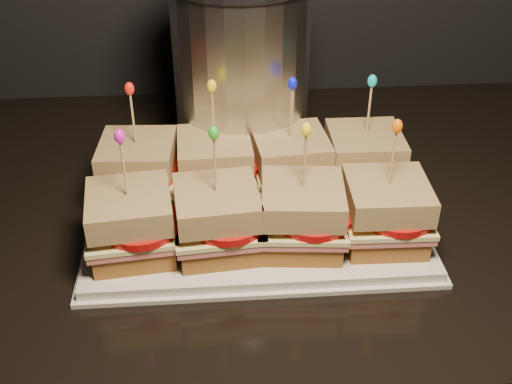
{
  "coord_description": "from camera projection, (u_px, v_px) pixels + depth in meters",
  "views": [
    {
      "loc": [
        -0.44,
        0.92,
        1.4
      ],
      "look_at": [
        -0.38,
        1.58,
        0.96
      ],
      "focal_mm": 45.0,
      "sensor_mm": 36.0,
      "label": 1
    }
  ],
  "objects": [
    {
      "name": "sandwich_4_tomato",
      "position": [
        141.0,
        224.0,
        0.74
      ],
      "size": [
        0.09,
        0.09,
        0.01
      ],
      "primitive_type": "cylinder",
      "color": "red",
      "rests_on": "sandwich_4_cheese"
    },
    {
      "name": "sandwich_1_bread_top",
      "position": [
        214.0,
        150.0,
        0.84
      ],
      "size": [
        0.1,
        0.1,
        0.03
      ],
      "primitive_type": "cube",
      "rotation": [
        0.0,
        0.0,
        0.04
      ],
      "color": "brown",
      "rests_on": "sandwich_1_tomato"
    },
    {
      "name": "sandwich_6_frill",
      "position": [
        306.0,
        130.0,
        0.69
      ],
      "size": [
        0.01,
        0.01,
        0.02
      ],
      "primitive_type": "ellipsoid",
      "color": "yellow",
      "rests_on": "sandwich_6_pick"
    },
    {
      "name": "sandwich_0_bread_top",
      "position": [
        137.0,
        153.0,
        0.83
      ],
      "size": [
        0.1,
        0.1,
        0.03
      ],
      "primitive_type": "cube",
      "rotation": [
        0.0,
        0.0,
        -0.07
      ],
      "color": "brown",
      "rests_on": "sandwich_0_tomato"
    },
    {
      "name": "sandwich_1_ham",
      "position": [
        215.0,
        173.0,
        0.86
      ],
      "size": [
        0.11,
        0.1,
        0.01
      ],
      "primitive_type": "cube",
      "rotation": [
        0.0,
        0.0,
        0.04
      ],
      "color": "#C45957",
      "rests_on": "sandwich_1_bread_bot"
    },
    {
      "name": "sandwich_6_ham",
      "position": [
        302.0,
        223.0,
        0.76
      ],
      "size": [
        0.11,
        0.11,
        0.01
      ],
      "primitive_type": "cube",
      "rotation": [
        0.0,
        0.0,
        -0.09
      ],
      "color": "#C45957",
      "rests_on": "sandwich_6_bread_bot"
    },
    {
      "name": "platter",
      "position": [
        256.0,
        221.0,
        0.83
      ],
      "size": [
        0.42,
        0.26,
        0.02
      ],
      "primitive_type": "cube",
      "color": "white",
      "rests_on": "granite_slab"
    },
    {
      "name": "sandwich_4_cheese",
      "position": [
        132.0,
        226.0,
        0.75
      ],
      "size": [
        0.11,
        0.11,
        0.01
      ],
      "primitive_type": "cube",
      "rotation": [
        0.0,
        0.0,
        0.11
      ],
      "color": "#F4EB92",
      "rests_on": "sandwich_4_ham"
    },
    {
      "name": "sandwich_7_bread_top",
      "position": [
        388.0,
        195.0,
        0.75
      ],
      "size": [
        0.1,
        0.1,
        0.03
      ],
      "primitive_type": "cube",
      "rotation": [
        0.0,
        0.0,
        -0.03
      ],
      "color": "brown",
      "rests_on": "sandwich_7_tomato"
    },
    {
      "name": "sandwich_0_cheese",
      "position": [
        139.0,
        172.0,
        0.85
      ],
      "size": [
        0.11,
        0.11,
        0.01
      ],
      "primitive_type": "cube",
      "rotation": [
        0.0,
        0.0,
        -0.07
      ],
      "color": "#F4EB92",
      "rests_on": "sandwich_0_ham"
    },
    {
      "name": "granite_slab",
      "position": [
        494.0,
        193.0,
        0.93
      ],
      "size": [
        2.51,
        0.7,
        0.03
      ],
      "primitive_type": "cube",
      "color": "black",
      "rests_on": "cabinet"
    },
    {
      "name": "sandwich_0_ham",
      "position": [
        140.0,
        176.0,
        0.85
      ],
      "size": [
        0.11,
        0.11,
        0.01
      ],
      "primitive_type": "cube",
      "rotation": [
        0.0,
        0.0,
        -0.07
      ],
      "color": "#C45957",
      "rests_on": "sandwich_0_bread_bot"
    },
    {
      "name": "sandwich_1_tomato",
      "position": [
        224.0,
        166.0,
        0.84
      ],
      "size": [
        0.09,
        0.09,
        0.01
      ],
      "primitive_type": "cylinder",
      "color": "red",
      "rests_on": "sandwich_1_cheese"
    },
    {
      "name": "sandwich_3_frill",
      "position": [
        372.0,
        81.0,
        0.8
      ],
      "size": [
        0.01,
        0.01,
        0.02
      ],
      "primitive_type": "ellipsoid",
      "color": "#12AFB3",
      "rests_on": "sandwich_3_pick"
    },
    {
      "name": "sandwich_3_bread_bot",
      "position": [
        362.0,
        178.0,
        0.88
      ],
      "size": [
        0.09,
        0.09,
        0.03
      ],
      "primitive_type": "cube",
      "rotation": [
        0.0,
        0.0,
        -0.01
      ],
      "color": "brown",
      "rests_on": "platter"
    },
    {
      "name": "platter_rim",
      "position": [
        256.0,
        225.0,
        0.83
      ],
      "size": [
        0.43,
        0.27,
        0.01
      ],
      "primitive_type": "cube",
      "color": "white",
      "rests_on": "granite_slab"
    },
    {
      "name": "sandwich_4_ham",
      "position": [
        132.0,
        231.0,
        0.75
      ],
      "size": [
        0.11,
        0.11,
        0.01
      ],
      "primitive_type": "cube",
      "rotation": [
        0.0,
        0.0,
        0.11
      ],
      "color": "#C45957",
      "rests_on": "sandwich_4_bread_bot"
    },
    {
      "name": "sandwich_0_frill",
      "position": [
        129.0,
        89.0,
        0.78
      ],
      "size": [
        0.01,
        0.01,
        0.02
      ],
      "primitive_type": "ellipsoid",
      "color": "red",
      "rests_on": "sandwich_0_pick"
    },
    {
      "name": "sandwich_7_pick",
      "position": [
        392.0,
        162.0,
        0.72
      ],
      "size": [
        0.0,
        0.0,
        0.09
      ],
      "primitive_type": "cylinder",
      "color": "tan",
      "rests_on": "sandwich_7_bread_top"
    },
    {
      "name": "sandwich_6_pick",
      "position": [
        305.0,
        165.0,
        0.72
      ],
      "size": [
        0.0,
        0.0,
        0.09
      ],
      "primitive_type": "cylinder",
      "color": "tan",
      "rests_on": "sandwich_6_bread_top"
    },
    {
      "name": "sandwich_3_pick",
      "position": [
        369.0,
        113.0,
        0.82
      ],
      "size": [
        0.0,
        0.0,
        0.09
      ],
      "primitive_type": "cylinder",
      "color": "tan",
      "rests_on": "sandwich_3_bread_top"
    },
    {
      "name": "sandwich_6_bread_top",
      "position": [
        303.0,
        199.0,
        0.74
      ],
      "size": [
        0.1,
        0.1,
        0.03
      ],
      "primitive_type": "cube",
      "rotation": [
        0.0,
        0.0,
        -0.09
      ],
      "color": "brown",
      "rests_on": "sandwich_6_tomato"
    },
    {
      "name": "sandwich_6_tomato",
      "position": [
        313.0,
        216.0,
        0.75
      ],
      "size": [
        0.09,
        0.09,
        0.01
      ],
      "primitive_type": "cylinder",
      "color": "red",
      "rests_on": "sandwich_6_cheese"
    },
    {
      "name": "sandwich_3_tomato",
      "position": [
        374.0,
        160.0,
        0.86
      ],
      "size": [
        0.09,
        0.09,
        0.01
      ],
      "primitive_type": "cylinder",
      "color": "red",
      "rests_on": "sandwich_3_cheese"
    },
    {
      "name": "appliance",
      "position": [
        242.0,
        74.0,
        0.89
      ],
      "size": [
        0.22,
        0.19,
        0.29
      ],
      "primitive_type": null,
      "color": "silver",
      "rests_on": "granite_slab"
    },
    {
      "name": "sandwich_2_frill",
      "position": [
        293.0,
        83.0,
        0.79
      ],
      "size": [
        0.01,
        0.01,
        0.02
      ],
      "primitive_type": "ellipsoid",
      "color": "#0E17DB",
      "rests_on": "sandwich_2_pick"
    },
    {
      "name": "sandwich_1_frill",
      "position": [
        212.0,
        86.0,
        0.78
      ],
      "size": [
        0.01,
        0.01,
        0.02
      ],
      "primitive_type": "ellipsoid",
      "color": "yellow",
      "rests_on": "sandwich_1_pick"
    },
    {
      "name": "sandwich_6_cheese",
      "position": [
        302.0,
        219.0,
        0.76
      ],
      "size": [
        0.11,
        0.11,
        0.01
      ],
      "primitive_type": "cube",
      "rotation": [
        0.0,
        0.0,
        -0.09
      ],
      "color": "#F4EB92",
      "rests_on": "sandwich_6_ham"
    },
    {
      "name": "sandwich_2_cheese",
      "position": [
        290.0,
        166.0,
        0.86
      ],
      "size": [
        0.11,
        0.11,
        0.01
      ],
      "primitive_type": "cube",
      "rotation": [
        0.0,
        0.0,
        0.1
      ],
      "color": "#F4EB92",
      "rests_on": "sandwich_2_ham"
    },
    {
      "name": "sandwich_7_cheese",
      "position": [
        385.0,
        215.0,
        0.76
      ],
      "size": [
        0.11,
        0.1,
        0.01
      ],
      "primitive_type": "cube",
      "rotation": [
        0.0,
        0.0,
        -0.03
      ],
      "color": "#F4EB92",
      "rests_on": "sandwich_7_ham"
    },
    {
      "name": "sandwich_7_ham",
      "position": [
        384.0,
        219.0,
        0.77
      ],
      "size": [
        0.1,
        0.1,
        0.01
      ],
      "primitive_type": "cube",
      "rotation": [
        0.0,
        0.0,
        -0.03
      ],
      "color": "#C45957",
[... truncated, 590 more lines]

